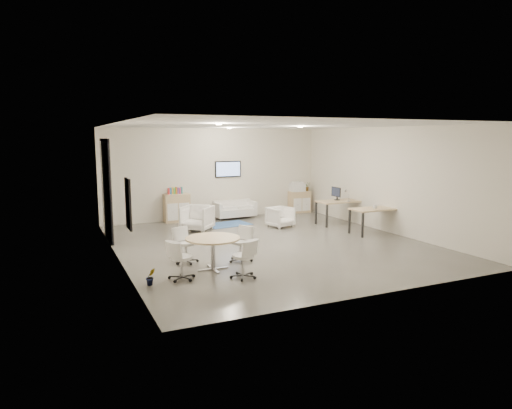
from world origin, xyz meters
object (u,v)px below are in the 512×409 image
object	(u,v)px
desk_rear	(340,203)
sideboard_left	(177,208)
desk_front	(375,211)
loveseat	(234,210)
armchair_left	(197,217)
round_table	(213,241)
sideboard_right	(299,202)
armchair_right	(280,216)

from	to	relation	value
desk_rear	sideboard_left	bearing A→B (deg)	150.28
desk_front	loveseat	bearing A→B (deg)	124.60
armchair_left	sideboard_left	bearing A→B (deg)	138.32
desk_front	round_table	xyz separation A→B (m)	(-5.71, -1.62, -0.06)
sideboard_left	loveseat	xyz separation A→B (m)	(2.08, -0.12, -0.19)
desk_rear	round_table	size ratio (longest dim) A/B	1.30
sideboard_right	round_table	size ratio (longest dim) A/B	0.70
sideboard_right	loveseat	size ratio (longest dim) A/B	0.56
armchair_right	desk_rear	bearing A→B (deg)	-25.71
sideboard_right	desk_front	size ratio (longest dim) A/B	0.56
sideboard_left	loveseat	world-z (taller)	sideboard_left
loveseat	armchair_left	world-z (taller)	armchair_left
sideboard_left	desk_front	world-z (taller)	sideboard_left
armchair_right	desk_front	distance (m)	2.99
sideboard_left	loveseat	bearing A→B (deg)	-3.24
armchair_right	sideboard_left	bearing A→B (deg)	124.79
loveseat	armchair_right	bearing A→B (deg)	-73.97
loveseat	round_table	bearing A→B (deg)	-118.44
armchair_left	desk_front	bearing A→B (deg)	13.28
desk_front	desk_rear	bearing A→B (deg)	93.67
armchair_right	desk_front	world-z (taller)	desk_front
sideboard_right	loveseat	bearing A→B (deg)	-177.12
sideboard_right	desk_rear	size ratio (longest dim) A/B	0.54
sideboard_left	desk_rear	size ratio (longest dim) A/B	0.63
loveseat	desk_front	distance (m)	5.13
armchair_right	desk_rear	size ratio (longest dim) A/B	0.47
desk_front	armchair_right	bearing A→B (deg)	136.57
sideboard_right	desk_front	xyz separation A→B (m)	(0.10, -4.37, 0.28)
armchair_left	round_table	size ratio (longest dim) A/B	0.73
sideboard_left	round_table	xyz separation A→B (m)	(-0.76, -5.98, 0.16)
sideboard_right	round_table	xyz separation A→B (m)	(-5.61, -6.00, 0.23)
desk_rear	round_table	world-z (taller)	desk_rear
sideboard_right	desk_front	distance (m)	4.38
sideboard_left	armchair_left	world-z (taller)	sideboard_left
sideboard_left	armchair_left	bearing A→B (deg)	-83.79
loveseat	desk_front	world-z (taller)	desk_front
round_table	desk_rear	bearing A→B (deg)	30.67
sideboard_left	armchair_right	bearing A→B (deg)	-39.24
sideboard_right	armchair_left	bearing A→B (deg)	-159.38
loveseat	round_table	distance (m)	6.52
loveseat	desk_rear	bearing A→B (deg)	-44.92
loveseat	armchair_right	size ratio (longest dim) A/B	2.04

